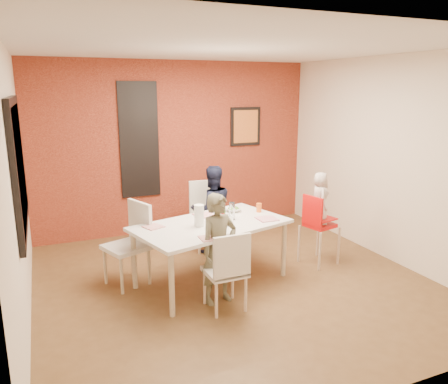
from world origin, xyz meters
name	(u,v)px	position (x,y,z in m)	size (l,w,h in m)	color
ground	(234,282)	(0.00, 0.00, 0.00)	(4.50, 4.50, 0.00)	brown
ceiling	(235,47)	(0.00, 0.00, 2.70)	(4.50, 4.50, 0.02)	silver
wall_back	(176,148)	(0.00, 2.25, 1.35)	(4.50, 0.02, 2.70)	beige
wall_front	(372,230)	(0.00, -2.25, 1.35)	(4.50, 0.02, 2.70)	beige
wall_left	(16,190)	(-2.25, 0.00, 1.35)	(0.02, 4.50, 2.70)	beige
wall_right	(388,160)	(2.25, 0.00, 1.35)	(0.02, 4.50, 2.70)	beige
brick_accent_wall	(177,148)	(0.00, 2.23, 1.35)	(4.50, 0.02, 2.70)	maroon
picture_window_frame	(18,165)	(-2.22, 0.20, 1.55)	(0.05, 1.70, 1.30)	black
picture_window_pane	(20,165)	(-2.21, 0.20, 1.55)	(0.02, 1.55, 1.15)	black
glassblock_strip	(139,140)	(-0.60, 2.21, 1.50)	(0.55, 0.03, 1.70)	silver
glassblock_surround	(139,140)	(-0.60, 2.21, 1.50)	(0.60, 0.03, 1.76)	black
art_print_frame	(245,126)	(1.20, 2.21, 1.65)	(0.54, 0.03, 0.64)	black
art_print_canvas	(246,126)	(1.20, 2.19, 1.65)	(0.44, 0.01, 0.54)	orange
dining_table	(211,229)	(-0.24, 0.11, 0.67)	(1.96, 1.41, 0.74)	white
chair_near	(228,268)	(-0.35, -0.62, 0.48)	(0.41, 0.41, 0.87)	silver
chair_far	(206,211)	(0.14, 1.27, 0.54)	(0.49, 0.49, 0.97)	silver
chair_left	(132,239)	(-1.10, 0.48, 0.55)	(0.58, 0.58, 0.98)	silver
high_chair	(318,223)	(1.24, 0.09, 0.57)	(0.47, 0.47, 0.94)	red
child_near	(219,249)	(-0.35, -0.38, 0.61)	(0.44, 0.29, 1.21)	brown
child_far	(212,210)	(0.13, 1.03, 0.62)	(0.61, 0.47, 1.25)	black
toddler	(320,198)	(1.26, 0.10, 0.89)	(0.33, 0.22, 0.68)	beige
plate_near_left	(209,238)	(-0.45, -0.37, 0.74)	(0.20, 0.20, 0.01)	silver
plate_far_mid	(204,215)	(-0.21, 0.45, 0.74)	(0.23, 0.23, 0.01)	white
plate_near_right	(267,219)	(0.44, 0.00, 0.74)	(0.23, 0.23, 0.01)	silver
plate_far_left	(154,227)	(-0.90, 0.24, 0.74)	(0.20, 0.20, 0.01)	silver
salad_bowl_a	(223,222)	(-0.12, 0.04, 0.76)	(0.23, 0.23, 0.06)	white
salad_bowl_b	(233,210)	(0.21, 0.48, 0.76)	(0.20, 0.20, 0.05)	white
wine_bottle	(223,209)	(-0.05, 0.22, 0.86)	(0.07, 0.07, 0.25)	black
wine_glass_a	(218,221)	(-0.23, -0.09, 0.82)	(0.06, 0.06, 0.18)	white
wine_glass_b	(232,211)	(0.04, 0.16, 0.84)	(0.07, 0.07, 0.21)	white
paper_towel_roll	(199,216)	(-0.41, 0.07, 0.86)	(0.11, 0.11, 0.25)	white
condiment_red	(223,217)	(-0.11, 0.07, 0.81)	(0.04, 0.04, 0.14)	red
condiment_green	(224,215)	(-0.05, 0.19, 0.80)	(0.03, 0.03, 0.13)	#3A7426
condiment_brown	(220,217)	(-0.12, 0.13, 0.80)	(0.03, 0.03, 0.13)	brown
sippy_cup	(259,208)	(0.50, 0.33, 0.79)	(0.07, 0.07, 0.11)	orange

